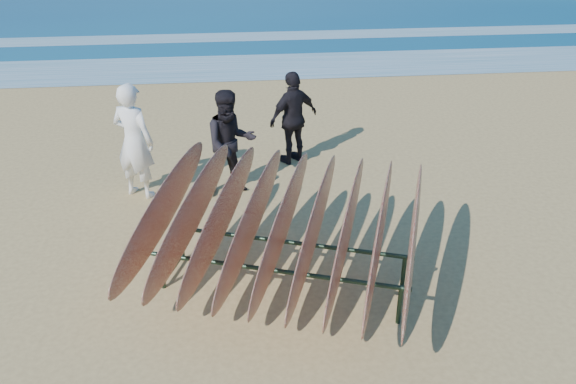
{
  "coord_description": "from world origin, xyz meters",
  "views": [
    {
      "loc": [
        -0.74,
        -6.29,
        4.69
      ],
      "look_at": [
        0.0,
        0.8,
        0.95
      ],
      "focal_mm": 38.0,
      "sensor_mm": 36.0,
      "label": 1
    }
  ],
  "objects_px": {
    "person_dark_b": "(294,118)",
    "person_dark_a": "(230,143)",
    "person_white": "(134,141)",
    "surfboard_rack": "(282,226)"
  },
  "relations": [
    {
      "from": "person_dark_b",
      "to": "person_white",
      "type": "bearing_deg",
      "value": -8.84
    },
    {
      "from": "person_dark_a",
      "to": "surfboard_rack",
      "type": "bearing_deg",
      "value": -93.07
    },
    {
      "from": "surfboard_rack",
      "to": "person_dark_a",
      "type": "distance_m",
      "value": 2.79
    },
    {
      "from": "surfboard_rack",
      "to": "person_dark_b",
      "type": "height_order",
      "value": "person_dark_b"
    },
    {
      "from": "person_dark_b",
      "to": "person_dark_a",
      "type": "bearing_deg",
      "value": 13.94
    },
    {
      "from": "surfboard_rack",
      "to": "person_white",
      "type": "distance_m",
      "value": 3.49
    },
    {
      "from": "person_white",
      "to": "person_dark_b",
      "type": "relative_size",
      "value": 1.12
    },
    {
      "from": "person_white",
      "to": "surfboard_rack",
      "type": "bearing_deg",
      "value": 154.73
    },
    {
      "from": "surfboard_rack",
      "to": "person_dark_a",
      "type": "height_order",
      "value": "person_dark_a"
    },
    {
      "from": "person_dark_a",
      "to": "person_dark_b",
      "type": "relative_size",
      "value": 1.04
    }
  ]
}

